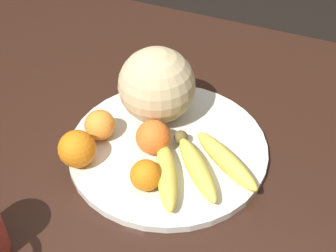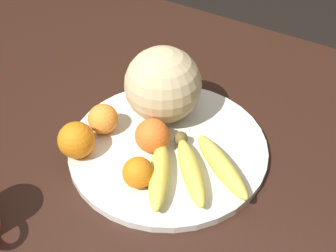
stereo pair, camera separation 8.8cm
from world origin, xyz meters
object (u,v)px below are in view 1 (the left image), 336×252
at_px(banana_bunch, 197,167).
at_px(orange_mid_center, 146,175).
at_px(kitchen_table, 156,158).
at_px(orange_front_left, 77,149).
at_px(orange_back_left, 153,137).
at_px(melon, 157,85).
at_px(fruit_bowl, 168,147).
at_px(orange_front_right, 100,125).

xyz_separation_m(banana_bunch, orange_mid_center, (0.07, 0.06, 0.01)).
bearing_deg(orange_mid_center, kitchen_table, -71.08).
xyz_separation_m(banana_bunch, orange_front_left, (0.21, 0.06, 0.02)).
bearing_deg(orange_back_left, melon, -70.23).
bearing_deg(orange_mid_center, melon, -71.87).
bearing_deg(fruit_bowl, orange_back_left, 47.92).
relative_size(kitchen_table, banana_bunch, 7.49).
bearing_deg(orange_back_left, fruit_bowl, -132.08).
bearing_deg(kitchen_table, fruit_bowl, 137.01).
distance_m(orange_front_right, orange_back_left, 0.11).
distance_m(kitchen_table, fruit_bowl, 0.12).
xyz_separation_m(fruit_bowl, orange_mid_center, (-0.00, 0.11, 0.04)).
height_order(melon, orange_front_left, melon).
distance_m(orange_front_left, orange_mid_center, 0.14).
height_order(melon, orange_mid_center, melon).
bearing_deg(orange_mid_center, orange_back_left, -73.70).
relative_size(kitchen_table, fruit_bowl, 4.25).
relative_size(orange_front_left, orange_back_left, 1.06).
bearing_deg(kitchen_table, orange_front_right, 41.87).
distance_m(fruit_bowl, orange_mid_center, 0.12).
relative_size(banana_bunch, orange_front_left, 3.14).
bearing_deg(banana_bunch, orange_mid_center, -91.91).
xyz_separation_m(melon, orange_front_left, (0.08, 0.18, -0.04)).
distance_m(melon, orange_back_left, 0.11).
height_order(kitchen_table, fruit_bowl, fruit_bowl).
height_order(banana_bunch, orange_mid_center, orange_mid_center).
relative_size(orange_mid_center, orange_back_left, 0.85).
height_order(orange_front_right, orange_mid_center, orange_front_right).
bearing_deg(orange_front_left, orange_mid_center, 178.56).
bearing_deg(orange_front_left, kitchen_table, -119.60).
bearing_deg(orange_front_left, banana_bunch, -164.89).
height_order(melon, orange_front_right, melon).
bearing_deg(melon, orange_front_right, 53.28).
bearing_deg(fruit_bowl, kitchen_table, -42.99).
distance_m(kitchen_table, banana_bunch, 0.20).
relative_size(melon, orange_back_left, 2.33).
relative_size(banana_bunch, orange_mid_center, 3.90).
distance_m(kitchen_table, orange_mid_center, 0.21).
distance_m(melon, orange_front_right, 0.14).
bearing_deg(banana_bunch, orange_back_left, -147.08).
xyz_separation_m(kitchen_table, fruit_bowl, (-0.05, 0.05, 0.09)).
xyz_separation_m(banana_bunch, orange_front_right, (0.21, -0.02, 0.01)).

